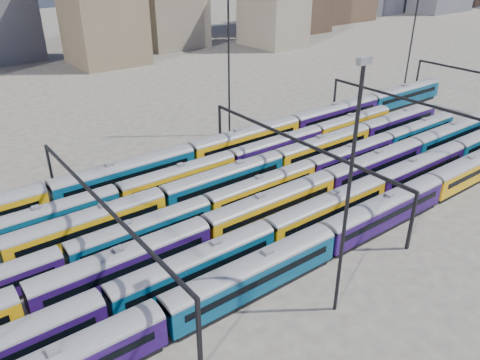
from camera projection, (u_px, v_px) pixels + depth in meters
ground at (243, 208)px, 66.28m from camera, size 500.00×500.00×0.00m
rake_0 at (384, 209)px, 60.55m from camera, size 151.13×3.16×5.32m
rake_1 at (377, 185)px, 66.88m from camera, size 122.44×2.99×5.03m
rake_2 at (205, 229)px, 56.35m from camera, size 125.90×3.07×5.17m
rake_3 at (262, 186)px, 67.03m from camera, size 94.42×2.77×4.65m
rake_4 at (162, 198)px, 63.24m from camera, size 123.99×3.02×5.09m
rake_5 at (117, 194)px, 64.60m from camera, size 116.12×2.83×4.76m
rake_6 at (191, 154)px, 75.99m from camera, size 136.40×3.32×5.61m
gantry_1 at (102, 210)px, 52.46m from camera, size 0.35×40.35×8.03m
gantry_2 at (297, 147)px, 68.58m from camera, size 0.35×40.35×8.03m
gantry_3 at (418, 108)px, 84.70m from camera, size 0.35×40.35×8.03m
mast_2 at (349, 189)px, 41.62m from camera, size 1.40×0.50×25.60m
mast_3 at (229, 63)px, 85.10m from camera, size 1.40×0.50×25.60m
mast_5 at (412, 37)px, 109.12m from camera, size 1.40×0.50×25.60m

